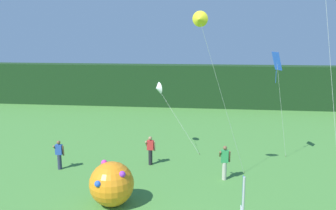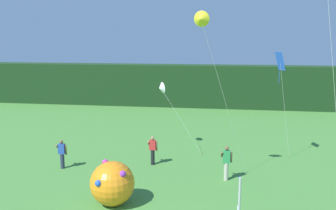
% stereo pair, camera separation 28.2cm
% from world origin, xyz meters
% --- Properties ---
extents(distant_treeline, '(80.00, 2.40, 4.24)m').
position_xyz_m(distant_treeline, '(0.00, 26.34, 2.12)').
color(distant_treeline, '#193819').
rests_on(distant_treeline, ground).
extents(person_near_banner, '(0.55, 0.48, 1.62)m').
position_xyz_m(person_near_banner, '(-1.69, 8.78, 0.86)').
color(person_near_banner, black).
rests_on(person_near_banner, ground).
extents(person_mid_field, '(0.55, 0.48, 1.59)m').
position_xyz_m(person_mid_field, '(-6.42, 7.49, 0.85)').
color(person_mid_field, '#2D334C').
rests_on(person_mid_field, ground).
extents(person_far_left, '(0.55, 0.48, 1.75)m').
position_xyz_m(person_far_left, '(2.33, 7.13, 0.94)').
color(person_far_left, '#B7B2A3').
rests_on(person_far_left, ground).
extents(inflatable_balloon, '(1.88, 1.89, 1.88)m').
position_xyz_m(inflatable_balloon, '(-2.47, 3.79, 0.95)').
color(inflatable_balloon, orange).
rests_on(inflatable_balloon, ground).
extents(kite_white_delta_0, '(2.99, 1.16, 4.29)m').
position_xyz_m(kite_white_delta_0, '(-1.68, 11.62, 3.90)').
color(kite_white_delta_0, brown).
rests_on(kite_white_delta_0, ground).
extents(kite_yellow_delta_1, '(2.78, 2.27, 8.14)m').
position_xyz_m(kite_yellow_delta_1, '(1.02, 6.20, 7.73)').
color(kite_yellow_delta_1, brown).
rests_on(kite_yellow_delta_1, ground).
extents(kite_blue_diamond_3, '(1.23, 1.15, 6.21)m').
position_xyz_m(kite_blue_diamond_3, '(5.15, 10.36, 5.52)').
color(kite_blue_diamond_3, brown).
rests_on(kite_blue_diamond_3, ground).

